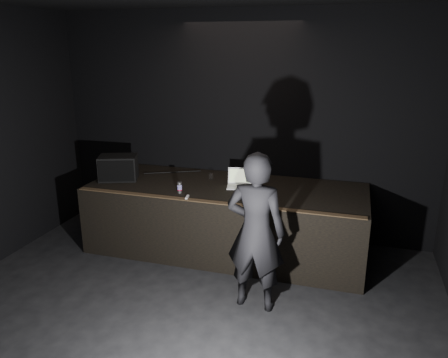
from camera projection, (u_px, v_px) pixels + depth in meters
The scene contains 10 objects.
room_walls at pixel (131, 166), 3.55m from camera, with size 6.10×7.10×3.52m.
stage_riser at pixel (226, 218), 6.50m from camera, with size 4.00×1.50×1.00m, color black.
riser_lip at pixel (211, 202), 5.70m from camera, with size 3.92×0.10×0.01m, color brown.
stage_monitor at pixel (118, 168), 6.62m from camera, with size 0.66×0.57×0.37m.
cable at pixel (173, 172), 7.02m from camera, with size 0.02×0.02×0.91m, color black.
laptop at pixel (240, 182), 6.34m from camera, with size 0.42×0.39×0.25m.
beer_can at pixel (180, 187), 6.04m from camera, with size 0.07×0.07×0.16m.
plastic_cup at pixel (211, 176), 6.67m from camera, with size 0.07×0.07×0.09m, color white.
wii_remote at pixel (187, 197), 5.85m from camera, with size 0.03×0.14×0.03m, color white.
person at pixel (256, 232), 4.94m from camera, with size 0.68×0.45×1.88m, color black.
Camera 1 is at (1.72, -3.06, 2.97)m, focal length 35.00 mm.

